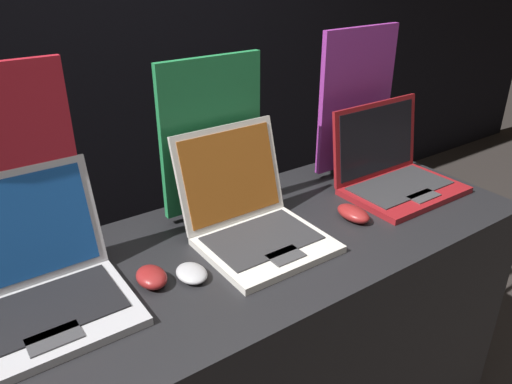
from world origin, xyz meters
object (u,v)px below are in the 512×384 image
object	(u,v)px
promo_stand_middle	(213,142)
promo_stand_front	(0,185)
laptop_middle	(252,217)
mouse_middle	(192,273)
mouse_front	(152,277)
laptop_back	(393,170)
laptop_front	(32,284)
promo_stand_back	(356,105)
mouse_back	(353,213)

from	to	relation	value
promo_stand_middle	promo_stand_front	bearing A→B (deg)	-177.78
laptop_middle	mouse_middle	distance (m)	0.25
mouse_front	laptop_middle	xyz separation A→B (m)	(0.32, 0.04, 0.05)
laptop_back	promo_stand_middle	bearing A→B (deg)	160.11
laptop_middle	laptop_back	distance (m)	0.57
laptop_front	promo_stand_middle	distance (m)	0.62
promo_stand_front	promo_stand_back	size ratio (longest dim) A/B	1.03
laptop_middle	mouse_back	bearing A→B (deg)	-16.09
promo_stand_front	laptop_front	bearing A→B (deg)	-90.00
laptop_middle	promo_stand_middle	bearing A→B (deg)	90.00
promo_stand_middle	mouse_front	bearing A→B (deg)	-143.26
mouse_front	promo_stand_front	xyz separation A→B (m)	(-0.25, 0.22, 0.23)
mouse_back	laptop_front	bearing A→B (deg)	172.42
laptop_middle	mouse_middle	xyz separation A→B (m)	(-0.23, -0.07, -0.05)
mouse_front	laptop_middle	size ratio (longest dim) A/B	0.26
promo_stand_front	promo_stand_middle	xyz separation A→B (m)	(0.57, 0.02, -0.03)
mouse_middle	promo_stand_middle	size ratio (longest dim) A/B	0.20
promo_stand_front	promo_stand_middle	size ratio (longest dim) A/B	1.11
laptop_middle	promo_stand_front	bearing A→B (deg)	162.58
laptop_back	mouse_back	bearing A→B (deg)	-162.44
promo_stand_back	mouse_front	bearing A→B (deg)	-165.67
laptop_front	promo_stand_front	world-z (taller)	promo_stand_front
promo_stand_front	promo_stand_middle	bearing A→B (deg)	2.22
promo_stand_front	promo_stand_back	xyz separation A→B (m)	(1.14, 0.01, -0.01)
promo_stand_middle	promo_stand_back	distance (m)	0.57
promo_stand_middle	mouse_back	bearing A→B (deg)	-43.41
promo_stand_middle	mouse_middle	bearing A→B (deg)	-130.15
mouse_front	promo_stand_middle	distance (m)	0.45
promo_stand_back	promo_stand_front	bearing A→B (deg)	-179.49
laptop_back	promo_stand_back	bearing A→B (deg)	90.00
mouse_front	promo_stand_front	size ratio (longest dim) A/B	0.18
promo_stand_back	mouse_middle	bearing A→B (deg)	-161.92
promo_stand_front	mouse_back	world-z (taller)	promo_stand_front
laptop_back	promo_stand_back	xyz separation A→B (m)	(0.00, 0.19, 0.18)
mouse_back	promo_stand_middle	bearing A→B (deg)	136.59
mouse_front	laptop_back	xyz separation A→B (m)	(0.89, 0.03, 0.04)
laptop_back	promo_stand_back	world-z (taller)	promo_stand_back
promo_stand_front	promo_stand_middle	world-z (taller)	promo_stand_front
mouse_front	mouse_middle	size ratio (longest dim) A/B	1.02
mouse_back	mouse_front	bearing A→B (deg)	175.44
promo_stand_front	mouse_middle	size ratio (longest dim) A/B	5.50
mouse_front	laptop_middle	distance (m)	0.33
mouse_middle	laptop_back	size ratio (longest dim) A/B	0.25
laptop_front	promo_stand_middle	bearing A→B (deg)	16.84
promo_stand_front	mouse_back	bearing A→B (deg)	-16.96
mouse_front	promo_stand_front	distance (m)	0.40
laptop_front	mouse_middle	xyz separation A→B (m)	(0.34, -0.10, -0.05)
promo_stand_front	laptop_back	distance (m)	1.17
laptop_front	laptop_back	world-z (taller)	laptop_front
promo_stand_front	mouse_back	xyz separation A→B (m)	(0.87, -0.27, -0.23)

